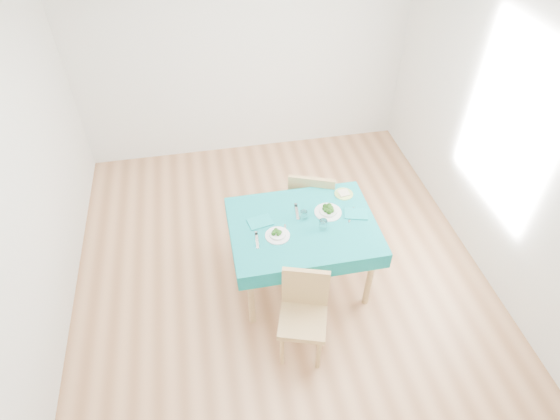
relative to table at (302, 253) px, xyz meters
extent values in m
cube|color=#93613D|center=(-0.18, 0.13, -0.39)|extent=(4.00, 4.50, 0.02)
cube|color=silver|center=(-0.18, 2.38, 0.97)|extent=(4.00, 0.02, 2.70)
cube|color=silver|center=(-2.18, 0.13, 0.97)|extent=(0.02, 4.50, 2.70)
cube|color=silver|center=(1.82, 0.13, 0.97)|extent=(0.02, 4.50, 2.70)
cube|color=#0A6C6F|center=(0.00, 0.00, 0.00)|extent=(1.29, 0.98, 0.76)
cube|color=#A4824D|center=(-0.17, -0.76, 0.10)|extent=(0.49, 0.51, 0.95)
cube|color=#A4824D|center=(0.28, 0.70, 0.19)|extent=(0.61, 0.63, 1.14)
cube|color=silver|center=(-0.43, -0.12, 0.38)|extent=(0.04, 0.19, 0.00)
cube|color=silver|center=(-0.18, -0.08, 0.38)|extent=(0.06, 0.22, 0.00)
cube|color=silver|center=(-0.02, 0.17, 0.38)|extent=(0.05, 0.20, 0.00)
cube|color=silver|center=(0.46, 0.04, 0.38)|extent=(0.12, 0.19, 0.00)
cube|color=#0E797A|center=(-0.37, 0.10, 0.39)|extent=(0.24, 0.19, 0.01)
cube|color=#0E797A|center=(0.50, 0.04, 0.39)|extent=(0.24, 0.20, 0.01)
cylinder|color=white|center=(0.02, 0.08, 0.42)|extent=(0.06, 0.06, 0.08)
cylinder|color=white|center=(0.16, -0.08, 0.42)|extent=(0.07, 0.07, 0.09)
cylinder|color=#9DC15E|center=(0.47, 0.33, 0.38)|extent=(0.18, 0.18, 0.01)
cube|color=beige|center=(0.47, 0.33, 0.39)|extent=(0.10, 0.10, 0.01)
camera|label=1|loc=(-0.77, -2.86, 3.27)|focal=30.00mm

